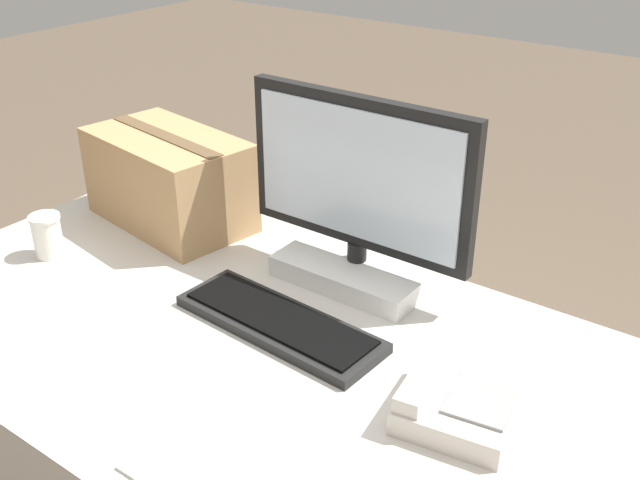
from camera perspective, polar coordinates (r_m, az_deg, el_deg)
The scene contains 6 objects.
monitor at distance 1.63m, azimuth 2.89°, elevation 2.26°, with size 0.54×0.21×0.43m.
keyboard at distance 1.53m, azimuth -3.12°, elevation -6.29°, with size 0.46×0.18×0.03m.
desk_phone at distance 1.33m, azimuth 10.36°, elevation -12.06°, with size 0.22×0.23×0.08m.
paper_cup_left at distance 1.89m, azimuth -20.07°, elevation 0.33°, with size 0.07×0.07×0.11m.
cardboard_box at distance 1.96m, azimuth -11.41°, elevation 4.55°, with size 0.46×0.31×0.24m.
sticky_note_pad at distance 1.26m, azimuth -12.02°, elevation -16.27°, with size 0.10×0.10×0.01m.
Camera 1 is at (0.78, -0.92, 1.61)m, focal length 42.00 mm.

